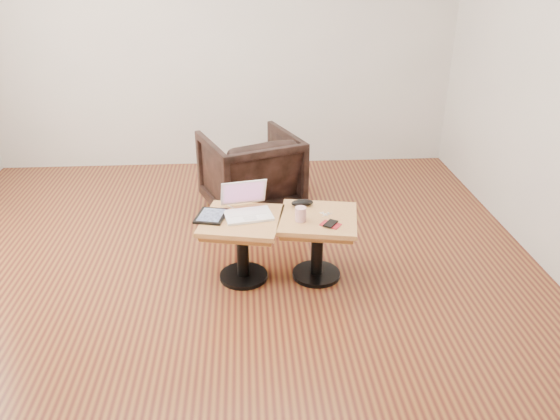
{
  "coord_description": "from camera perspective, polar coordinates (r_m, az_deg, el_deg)",
  "views": [
    {
      "loc": [
        0.21,
        -3.08,
        2.0
      ],
      "look_at": [
        0.42,
        0.05,
        0.5
      ],
      "focal_mm": 35.0,
      "sensor_mm": 36.0,
      "label": 1
    }
  ],
  "objects": [
    {
      "name": "striped_cup",
      "position": [
        3.44,
        2.17,
        -0.43
      ],
      "size": [
        0.08,
        0.08,
        0.09
      ],
      "primitive_type": "cylinder",
      "rotation": [
        0.0,
        0.0,
        -0.14
      ],
      "color": "#BD5362",
      "rests_on": "side_table_right"
    },
    {
      "name": "earbuds_tangle",
      "position": [
        3.54,
        4.78,
        -0.39
      ],
      "size": [
        0.07,
        0.05,
        0.01
      ],
      "color": "white",
      "rests_on": "side_table_right"
    },
    {
      "name": "room_shell",
      "position": [
        3.16,
        -7.75,
        13.48
      ],
      "size": [
        4.52,
        4.52,
        2.71
      ],
      "color": "#461B13",
      "rests_on": "ground"
    },
    {
      "name": "glasses_case",
      "position": [
        3.64,
        2.34,
        0.76
      ],
      "size": [
        0.16,
        0.08,
        0.05
      ],
      "primitive_type": "ellipsoid",
      "rotation": [
        0.0,
        0.0,
        0.09
      ],
      "color": "black",
      "rests_on": "side_table_right"
    },
    {
      "name": "armchair",
      "position": [
        4.53,
        -3.09,
        3.94
      ],
      "size": [
        0.93,
        0.94,
        0.67
      ],
      "primitive_type": "imported",
      "rotation": [
        0.0,
        0.0,
        3.51
      ],
      "color": "black",
      "rests_on": "ground"
    },
    {
      "name": "charging_adapter",
      "position": [
        3.7,
        -5.84,
        0.81
      ],
      "size": [
        0.05,
        0.05,
        0.02
      ],
      "primitive_type": "cube",
      "rotation": [
        0.0,
        0.0,
        0.2
      ],
      "color": "white",
      "rests_on": "side_table_left"
    },
    {
      "name": "side_table_right",
      "position": [
        3.57,
        3.95,
        -2.29
      ],
      "size": [
        0.57,
        0.57,
        0.45
      ],
      "rotation": [
        0.0,
        0.0,
        -0.18
      ],
      "color": "black",
      "rests_on": "ground"
    },
    {
      "name": "laptop",
      "position": [
        3.54,
        -3.5,
        0.25
      ],
      "size": [
        0.35,
        0.34,
        0.2
      ],
      "rotation": [
        0.0,
        0.0,
        0.19
      ],
      "color": "white",
      "rests_on": "side_table_left"
    },
    {
      "name": "phone_on_sleeve",
      "position": [
        3.41,
        5.31,
        -1.48
      ],
      "size": [
        0.15,
        0.14,
        0.01
      ],
      "rotation": [
        0.0,
        0.0,
        -0.6
      ],
      "color": "#741003",
      "rests_on": "side_table_right"
    },
    {
      "name": "tablet",
      "position": [
        3.52,
        -7.21,
        -0.62
      ],
      "size": [
        0.23,
        0.26,
        0.02
      ],
      "rotation": [
        0.0,
        0.0,
        -0.23
      ],
      "color": "black",
      "rests_on": "side_table_left"
    },
    {
      "name": "side_table_left",
      "position": [
        3.55,
        -3.97,
        -2.47
      ],
      "size": [
        0.58,
        0.58,
        0.45
      ],
      "rotation": [
        0.0,
        0.0,
        -0.21
      ],
      "color": "black",
      "rests_on": "ground"
    }
  ]
}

